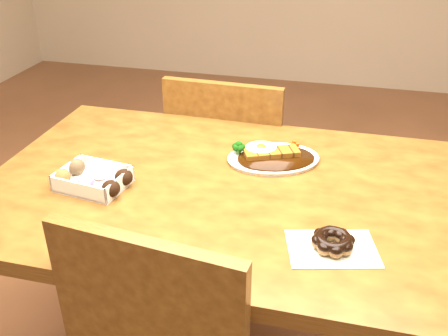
% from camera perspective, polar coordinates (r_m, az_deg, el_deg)
% --- Properties ---
extents(table, '(1.20, 0.80, 0.75)m').
position_cam_1_polar(table, '(1.32, -0.47, -5.49)').
color(table, '#532B10').
rests_on(table, ground).
extents(chair_far, '(0.44, 0.44, 0.87)m').
position_cam_1_polar(chair_far, '(1.88, 0.86, -0.44)').
color(chair_far, '#532B10').
rests_on(chair_far, ground).
extents(katsu_curry_plate, '(0.29, 0.25, 0.05)m').
position_cam_1_polar(katsu_curry_plate, '(1.38, 5.47, 1.35)').
color(katsu_curry_plate, white).
rests_on(katsu_curry_plate, table).
extents(donut_box, '(0.20, 0.15, 0.05)m').
position_cam_1_polar(donut_box, '(1.29, -14.76, -1.12)').
color(donut_box, white).
rests_on(donut_box, table).
extents(pon_de_ring, '(0.21, 0.17, 0.04)m').
position_cam_1_polar(pon_de_ring, '(1.07, 12.34, -8.25)').
color(pon_de_ring, silver).
rests_on(pon_de_ring, table).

